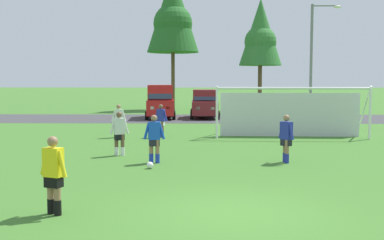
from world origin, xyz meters
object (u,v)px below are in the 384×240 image
object	(u,v)px
player_defender_far	(119,121)
player_winger_left	(154,139)
parked_car_slot_far_left	(161,101)
parked_car_slot_center_left	(254,107)
player_winger_right	(161,121)
player_midfield_center	(119,134)
street_lamp	(314,63)
soccer_goal	(290,111)
soccer_ball	(150,165)
referee	(54,175)
player_striker_near	(286,139)
parked_car_slot_center	(287,107)
parked_car_slot_left	(205,103)

from	to	relation	value
player_defender_far	player_winger_left	size ratio (longest dim) A/B	1.00
parked_car_slot_far_left	parked_car_slot_center_left	distance (m)	7.02
parked_car_slot_center_left	player_winger_right	bearing A→B (deg)	-117.85
player_winger_left	parked_car_slot_far_left	size ratio (longest dim) A/B	0.33
player_midfield_center	player_defender_far	bearing A→B (deg)	100.46
street_lamp	player_defender_far	bearing A→B (deg)	-146.94
soccer_goal	street_lamp	size ratio (longest dim) A/B	0.97
player_defender_far	soccer_goal	bearing A→B (deg)	2.57
soccer_ball	soccer_goal	world-z (taller)	soccer_goal
player_midfield_center	parked_car_slot_far_left	xyz separation A→B (m)	(-0.03, 17.68, 0.52)
soccer_ball	referee	size ratio (longest dim) A/B	0.13
soccer_goal	parked_car_slot_far_left	bearing A→B (deg)	122.72
player_winger_left	street_lamp	world-z (taller)	street_lamp
player_midfield_center	player_striker_near	bearing A→B (deg)	-13.30
player_winger_right	parked_car_slot_far_left	size ratio (longest dim) A/B	0.33
player_midfield_center	player_winger_left	distance (m)	2.14
player_winger_left	player_winger_right	xyz separation A→B (m)	(-0.41, 7.22, 0.00)
parked_car_slot_center_left	street_lamp	xyz separation A→B (m)	(3.42, -3.78, 3.12)
referee	parked_car_slot_far_left	world-z (taller)	parked_car_slot_far_left
soccer_goal	player_midfield_center	distance (m)	9.60
parked_car_slot_center	street_lamp	world-z (taller)	street_lamp
parked_car_slot_left	player_winger_left	bearing A→B (deg)	-95.41
player_midfield_center	parked_car_slot_left	bearing A→B (deg)	79.53
player_striker_near	player_midfield_center	size ratio (longest dim) A/B	1.00
player_winger_right	street_lamp	xyz separation A→B (m)	(9.28, 7.31, 3.17)
player_defender_far	player_winger_right	size ratio (longest dim) A/B	1.00
player_striker_near	player_winger_left	xyz separation A→B (m)	(-4.49, -0.15, 0.00)
soccer_ball	referee	distance (m)	5.32
referee	parked_car_slot_left	bearing A→B (deg)	82.66
referee	street_lamp	bearing A→B (deg)	63.46
soccer_goal	player_defender_far	size ratio (longest dim) A/B	4.56
player_striker_near	street_lamp	xyz separation A→B (m)	(4.38, 14.38, 3.17)
player_defender_far	player_winger_left	distance (m)	7.56
soccer_goal	parked_car_slot_far_left	world-z (taller)	soccer_goal
referee	player_winger_right	size ratio (longest dim) A/B	1.00
parked_car_slot_center_left	parked_car_slot_center	size ratio (longest dim) A/B	0.98
parked_car_slot_left	street_lamp	size ratio (longest dim) A/B	0.60
parked_car_slot_far_left	street_lamp	distance (m)	11.68
player_striker_near	player_defender_far	xyz separation A→B (m)	(-6.99, 6.99, 0.00)
parked_car_slot_far_left	parked_car_slot_center	world-z (taller)	parked_car_slot_far_left
player_winger_left	player_winger_right	world-z (taller)	same
soccer_ball	parked_car_slot_center	world-z (taller)	parked_car_slot_center
player_winger_left	parked_car_slot_left	world-z (taller)	parked_car_slot_left
player_winger_left	parked_car_slot_center_left	world-z (taller)	parked_car_slot_center_left
parked_car_slot_far_left	parked_car_slot_left	bearing A→B (deg)	3.90
soccer_ball	parked_car_slot_center	distance (m)	21.10
soccer_ball	player_midfield_center	xyz separation A→B (m)	(-1.44, 2.59, 0.71)
player_defender_far	parked_car_slot_center	distance (m)	15.41
soccer_goal	parked_car_slot_left	xyz separation A→B (m)	(-4.20, 11.95, -0.18)
player_striker_near	player_winger_left	world-z (taller)	same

